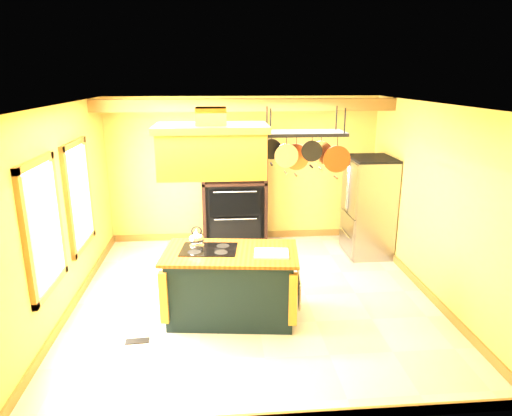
{
  "coord_description": "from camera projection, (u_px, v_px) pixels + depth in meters",
  "views": [
    {
      "loc": [
        -0.47,
        -5.9,
        3.05
      ],
      "look_at": [
        0.05,
        0.3,
        1.24
      ],
      "focal_mm": 32.0,
      "sensor_mm": 36.0,
      "label": 1
    }
  ],
  "objects": [
    {
      "name": "floor",
      "position": [
        254.0,
        297.0,
        6.53
      ],
      "size": [
        5.0,
        5.0,
        0.0
      ],
      "primitive_type": "plane",
      "color": "beige",
      "rests_on": "ground"
    },
    {
      "name": "ceiling",
      "position": [
        254.0,
        104.0,
        5.78
      ],
      "size": [
        5.0,
        5.0,
        0.0
      ],
      "primitive_type": "plane",
      "rotation": [
        3.14,
        0.0,
        0.0
      ],
      "color": "white",
      "rests_on": "wall_back"
    },
    {
      "name": "wall_back",
      "position": [
        243.0,
        170.0,
        8.55
      ],
      "size": [
        5.0,
        0.02,
        2.7
      ],
      "primitive_type": "cube",
      "color": "gold",
      "rests_on": "floor"
    },
    {
      "name": "wall_front",
      "position": [
        278.0,
        290.0,
        3.76
      ],
      "size": [
        5.0,
        0.02,
        2.7
      ],
      "primitive_type": "cube",
      "color": "gold",
      "rests_on": "floor"
    },
    {
      "name": "wall_left",
      "position": [
        64.0,
        211.0,
        5.95
      ],
      "size": [
        0.02,
        5.0,
        2.7
      ],
      "primitive_type": "cube",
      "color": "gold",
      "rests_on": "floor"
    },
    {
      "name": "wall_right",
      "position": [
        433.0,
        203.0,
        6.36
      ],
      "size": [
        0.02,
        5.0,
        2.7
      ],
      "primitive_type": "cube",
      "color": "gold",
      "rests_on": "floor"
    },
    {
      "name": "ceiling_beam",
      "position": [
        246.0,
        105.0,
        7.43
      ],
      "size": [
        5.0,
        0.15,
        0.2
      ],
      "primitive_type": "cube",
      "color": "olive",
      "rests_on": "ceiling"
    },
    {
      "name": "window_near",
      "position": [
        44.0,
        227.0,
        5.18
      ],
      "size": [
        0.06,
        1.06,
        1.56
      ],
      "color": "olive",
      "rests_on": "wall_left"
    },
    {
      "name": "window_far",
      "position": [
        79.0,
        196.0,
        6.52
      ],
      "size": [
        0.06,
        1.06,
        1.56
      ],
      "color": "olive",
      "rests_on": "wall_left"
    },
    {
      "name": "kitchen_island",
      "position": [
        231.0,
        284.0,
        5.88
      ],
      "size": [
        1.78,
        1.12,
        1.11
      ],
      "rotation": [
        0.0,
        0.0,
        -0.11
      ],
      "color": "black",
      "rests_on": "floor"
    },
    {
      "name": "range_hood",
      "position": [
        212.0,
        148.0,
        5.37
      ],
      "size": [
        1.32,
        0.75,
        0.8
      ],
      "color": "#BA852E",
      "rests_on": "ceiling"
    },
    {
      "name": "pot_rack",
      "position": [
        305.0,
        144.0,
        5.44
      ],
      "size": [
        1.05,
        0.48,
        0.77
      ],
      "color": "black",
      "rests_on": "ceiling"
    },
    {
      "name": "refrigerator",
      "position": [
        368.0,
        209.0,
        7.93
      ],
      "size": [
        0.73,
        0.86,
        1.69
      ],
      "color": "gray",
      "rests_on": "floor"
    },
    {
      "name": "hutch",
      "position": [
        235.0,
        200.0,
        8.46
      ],
      "size": [
        1.18,
        0.54,
        2.09
      ],
      "color": "black",
      "rests_on": "floor"
    },
    {
      "name": "floor_register",
      "position": [
        137.0,
        341.0,
        5.44
      ],
      "size": [
        0.29,
        0.14,
        0.01
      ],
      "primitive_type": "cube",
      "rotation": [
        0.0,
        0.0,
        0.06
      ],
      "color": "black",
      "rests_on": "floor"
    }
  ]
}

